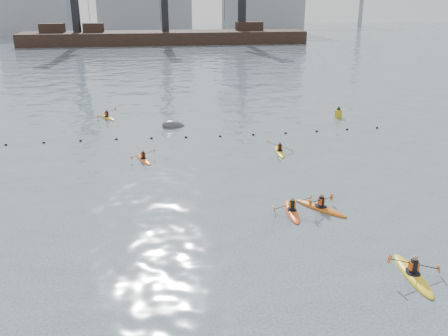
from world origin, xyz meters
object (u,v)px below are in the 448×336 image
at_px(kayaker_4, 321,208).
at_px(kayaker_0, 292,211).
at_px(kayaker_1, 413,274).
at_px(nav_buoy, 338,113).
at_px(kayaker_2, 143,159).
at_px(kayaker_5, 107,117).
at_px(kayaker_3, 280,151).
at_px(mooring_buoy, 174,127).

bearing_deg(kayaker_4, kayaker_0, -31.57).
relative_size(kayaker_1, nav_buoy, 2.77).
bearing_deg(kayaker_2, kayaker_5, 85.32).
bearing_deg(kayaker_3, nav_buoy, 55.00).
bearing_deg(kayaker_5, kayaker_2, -106.32).
distance_m(kayaker_2, nav_buoy, 22.31).
bearing_deg(kayaker_5, kayaker_3, -74.81).
bearing_deg(nav_buoy, kayaker_0, -117.99).
bearing_deg(nav_buoy, mooring_buoy, -176.61).
bearing_deg(kayaker_3, kayaker_2, -172.98).
relative_size(mooring_buoy, nav_buoy, 1.71).
bearing_deg(kayaker_4, kayaker_5, -96.72).
xyz_separation_m(kayaker_0, kayaker_3, (2.24, 10.82, -0.00)).
bearing_deg(kayaker_5, nav_buoy, -39.38).
xyz_separation_m(mooring_buoy, nav_buoy, (16.85, 1.00, 0.40)).
relative_size(kayaker_4, kayaker_5, 1.04).
height_order(kayaker_1, nav_buoy, nav_buoy).
height_order(kayaker_1, kayaker_4, kayaker_1).
xyz_separation_m(kayaker_0, kayaker_1, (3.37, -7.21, 0.01)).
height_order(kayaker_0, mooring_buoy, kayaker_0).
height_order(kayaker_3, nav_buoy, nav_buoy).
relative_size(kayaker_5, mooring_buoy, 1.35).
bearing_deg(kayaker_4, mooring_buoy, -106.12).
xyz_separation_m(kayaker_0, kayaker_5, (-12.12, 24.51, -0.00)).
height_order(kayaker_0, kayaker_4, kayaker_0).
distance_m(kayaker_4, mooring_buoy, 21.32).
relative_size(kayaker_0, kayaker_2, 1.14).
xyz_separation_m(kayaker_1, nav_buoy, (7.86, 28.35, 0.29)).
height_order(kayaker_2, nav_buoy, nav_buoy).
bearing_deg(kayaker_1, kayaker_5, 120.38).
distance_m(kayaker_1, kayaker_3, 18.07).
height_order(kayaker_5, nav_buoy, nav_buoy).
xyz_separation_m(kayaker_4, nav_buoy, (9.45, 20.99, 0.30)).
relative_size(kayaker_1, kayaker_4, 1.15).
distance_m(kayaker_3, kayaker_5, 19.84).
height_order(kayaker_2, mooring_buoy, kayaker_2).
bearing_deg(kayaker_0, kayaker_4, 10.86).
relative_size(kayaker_5, nav_buoy, 2.30).
distance_m(mooring_buoy, nav_buoy, 16.89).
distance_m(kayaker_0, kayaker_3, 11.05).
height_order(kayaker_0, kayaker_2, kayaker_0).
distance_m(kayaker_0, kayaker_4, 1.79).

